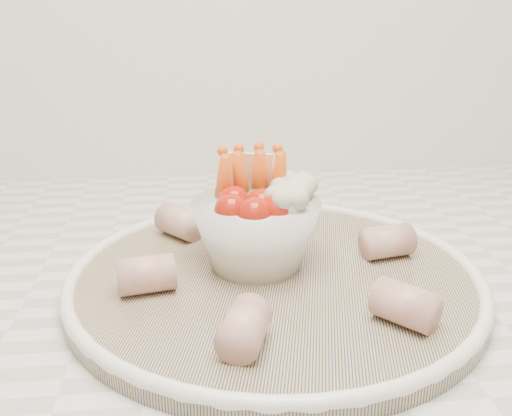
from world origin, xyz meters
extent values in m
cube|color=silver|center=(0.00, 1.45, 0.90)|extent=(2.04, 0.62, 0.04)
cylinder|color=navy|center=(0.16, 1.38, 0.93)|extent=(0.44, 0.44, 0.01)
torus|color=white|center=(0.16, 1.38, 0.94)|extent=(0.37, 0.37, 0.01)
sphere|color=#AA190B|center=(0.13, 1.38, 1.00)|extent=(0.03, 0.03, 0.03)
sphere|color=#AA190B|center=(0.14, 1.37, 1.00)|extent=(0.03, 0.03, 0.03)
sphere|color=#AA190B|center=(0.16, 1.37, 1.00)|extent=(0.03, 0.03, 0.03)
sphere|color=#AA190B|center=(0.13, 1.40, 1.00)|extent=(0.03, 0.03, 0.03)
sphere|color=#AA190B|center=(0.15, 1.39, 1.00)|extent=(0.03, 0.03, 0.03)
sphere|color=#AA190B|center=(0.17, 1.39, 1.00)|extent=(0.03, 0.03, 0.03)
sphere|color=#517125|center=(0.15, 1.41, 0.99)|extent=(0.02, 0.02, 0.02)
cone|color=#E15615|center=(0.14, 1.42, 1.01)|extent=(0.03, 0.04, 0.07)
cone|color=#E15615|center=(0.16, 1.43, 1.01)|extent=(0.03, 0.04, 0.07)
cone|color=#E15615|center=(0.17, 1.42, 1.01)|extent=(0.02, 0.04, 0.07)
cone|color=#E15615|center=(0.12, 1.42, 1.01)|extent=(0.03, 0.04, 0.07)
sphere|color=beige|center=(0.18, 1.40, 1.00)|extent=(0.03, 0.03, 0.03)
sphere|color=beige|center=(0.18, 1.38, 1.00)|extent=(0.03, 0.03, 0.03)
sphere|color=beige|center=(0.19, 1.42, 1.00)|extent=(0.03, 0.03, 0.03)
cube|color=#EEE9B9|center=(0.15, 1.44, 1.01)|extent=(0.05, 0.02, 0.05)
cylinder|color=#AD554F|center=(0.28, 1.40, 0.95)|extent=(0.05, 0.04, 0.03)
cylinder|color=#AD554F|center=(0.20, 1.49, 0.95)|extent=(0.04, 0.05, 0.03)
cylinder|color=#AD554F|center=(0.08, 1.47, 0.95)|extent=(0.05, 0.06, 0.03)
cylinder|color=#AD554F|center=(0.05, 1.36, 0.95)|extent=(0.05, 0.04, 0.03)
cylinder|color=#AD554F|center=(0.13, 1.26, 0.95)|extent=(0.04, 0.05, 0.03)
cylinder|color=#AD554F|center=(0.25, 1.28, 0.95)|extent=(0.05, 0.06, 0.03)
camera|label=1|loc=(0.10, 0.92, 1.16)|focal=40.00mm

